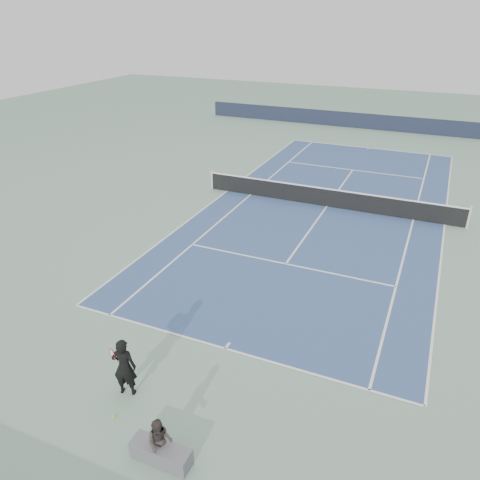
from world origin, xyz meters
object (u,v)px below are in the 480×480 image
at_px(tennis_net, 328,197).
at_px(tennis_player, 124,367).
at_px(spectator_bench, 160,447).
at_px(tennis_ball, 114,417).

distance_m(tennis_net, tennis_player, 14.52).
height_order(tennis_net, spectator_bench, spectator_bench).
distance_m(tennis_ball, spectator_bench, 1.82).
bearing_deg(tennis_ball, tennis_player, 103.48).
relative_size(tennis_net, tennis_ball, 202.11).
height_order(tennis_net, tennis_ball, tennis_net).
bearing_deg(tennis_ball, spectator_bench, -18.00).
height_order(tennis_net, tennis_player, tennis_player).
xyz_separation_m(tennis_net, tennis_ball, (-1.38, -15.27, -0.47)).
xyz_separation_m(tennis_net, spectator_bench, (0.32, -15.82, -0.10)).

